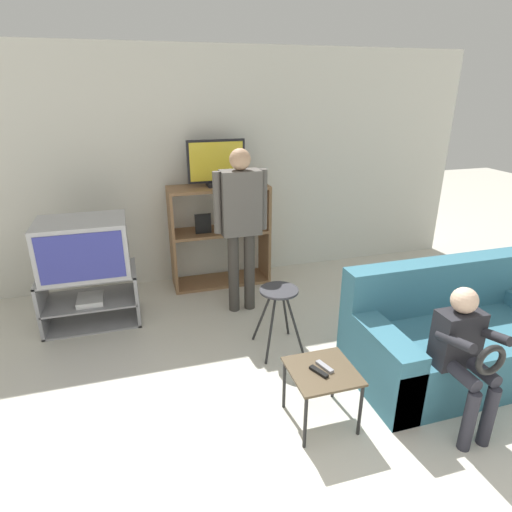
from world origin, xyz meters
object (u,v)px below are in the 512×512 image
folding_stool (279,301)px  snack_table (322,377)px  remote_control_black (319,372)px  person_standing_adult (241,216)px  television_main (84,247)px  remote_control_white (325,367)px  television_flat (216,164)px  media_shelf (220,235)px  person_seated_child (465,350)px  tv_stand (91,298)px  couch (455,339)px

folding_stool → snack_table: bearing=-90.8°
remote_control_black → person_standing_adult: bearing=68.3°
television_main → remote_control_white: size_ratio=5.53×
television_flat → remote_control_white: bearing=-85.1°
media_shelf → remote_control_black: size_ratio=8.05×
television_flat → person_standing_adult: bearing=-83.8°
media_shelf → person_seated_child: media_shelf is taller
television_flat → person_standing_adult: (0.08, -0.73, -0.39)m
television_main → snack_table: (1.58, -1.88, -0.42)m
television_main → person_standing_adult: person_standing_adult is taller
remote_control_white → television_main: bearing=112.9°
tv_stand → remote_control_black: size_ratio=6.21×
tv_stand → remote_control_white: tv_stand is taller
television_flat → remote_control_black: (0.15, -2.47, -0.96)m
television_flat → media_shelf: bearing=-72.3°
remote_control_black → person_seated_child: bearing=-39.9°
media_shelf → person_standing_adult: bearing=-84.1°
couch → person_seated_child: (-0.40, -0.50, 0.30)m
television_flat → folding_stool: television_flat is taller
tv_stand → television_flat: 1.89m
television_flat → remote_control_black: 2.66m
remote_control_black → remote_control_white: size_ratio=1.00×
remote_control_black → person_standing_adult: (-0.07, 1.74, 0.58)m
tv_stand → person_seated_child: size_ratio=0.90×
tv_stand → television_main: (0.01, 0.00, 0.53)m
folding_stool → couch: bearing=-29.2°
remote_control_black → person_standing_adult: size_ratio=0.09×
television_flat → person_standing_adult: size_ratio=0.38×
television_flat → snack_table: bearing=-85.6°
person_standing_adult → media_shelf: bearing=95.9°
person_seated_child → folding_stool: bearing=125.4°
media_shelf → television_flat: television_flat is taller
person_standing_adult → television_main: bearing=173.7°
folding_stool → tv_stand: bearing=149.0°
media_shelf → person_standing_adult: person_standing_adult is taller
snack_table → person_seated_child: 0.94m
television_main → person_seated_child: television_main is taller
folding_stool → couch: (1.25, -0.70, -0.18)m
couch → person_seated_child: 0.71m
television_main → folding_stool: television_main is taller
television_flat → remote_control_white: (0.21, -2.43, -0.96)m
remote_control_black → snack_table: bearing=5.6°
remote_control_black → television_main: bearing=105.0°
media_shelf → person_standing_adult: (0.07, -0.71, 0.41)m
snack_table → remote_control_black: remote_control_black is taller
remote_control_white → person_seated_child: 0.91m
snack_table → person_seated_child: (0.87, -0.28, 0.23)m
television_main → media_shelf: 1.52m
television_main → television_flat: bearing=22.1°
remote_control_white → person_seated_child: bearing=-37.1°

